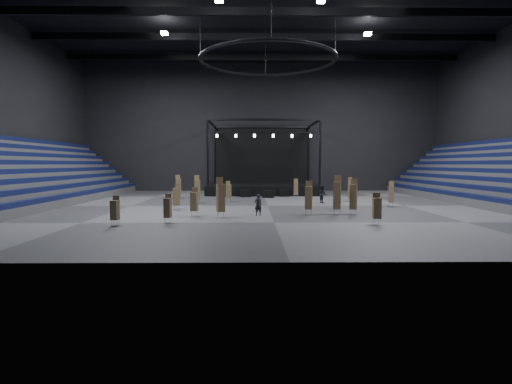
{
  "coord_description": "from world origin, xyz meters",
  "views": [
    {
      "loc": [
        -1.49,
        -36.15,
        3.79
      ],
      "look_at": [
        -1.08,
        -2.0,
        1.4
      ],
      "focal_mm": 28.0,
      "sensor_mm": 36.0,
      "label": 1
    }
  ],
  "objects_px": {
    "flight_case_right": "(284,193)",
    "crew_member": "(322,194)",
    "stage": "(263,182)",
    "chair_stack_9": "(115,210)",
    "chair_stack_11": "(194,201)",
    "chair_stack_15": "(350,189)",
    "man_center": "(258,205)",
    "flight_case_left": "(246,194)",
    "chair_stack_0": "(197,189)",
    "chair_stack_6": "(377,208)",
    "chair_stack_1": "(221,197)",
    "chair_stack_5": "(337,197)",
    "chair_stack_3": "(178,186)",
    "chair_stack_13": "(337,195)",
    "chair_stack_4": "(391,193)",
    "chair_stack_14": "(168,207)",
    "chair_stack_8": "(229,191)",
    "chair_stack_7": "(176,196)",
    "chair_stack_12": "(353,196)",
    "flight_case_mid": "(268,194)",
    "chair_stack_2": "(309,197)",
    "chair_stack_10": "(296,188)"
  },
  "relations": [
    {
      "from": "chair_stack_14",
      "to": "chair_stack_15",
      "type": "height_order",
      "value": "chair_stack_15"
    },
    {
      "from": "chair_stack_0",
      "to": "chair_stack_12",
      "type": "relative_size",
      "value": 1.01
    },
    {
      "from": "flight_case_mid",
      "to": "chair_stack_14",
      "type": "bearing_deg",
      "value": -110.87
    },
    {
      "from": "chair_stack_8",
      "to": "stage",
      "type": "bearing_deg",
      "value": 55.76
    },
    {
      "from": "flight_case_right",
      "to": "chair_stack_6",
      "type": "relative_size",
      "value": 0.63
    },
    {
      "from": "chair_stack_9",
      "to": "chair_stack_15",
      "type": "xyz_separation_m",
      "value": [
        18.47,
        15.81,
        0.27
      ]
    },
    {
      "from": "chair_stack_7",
      "to": "chair_stack_0",
      "type": "bearing_deg",
      "value": 103.08
    },
    {
      "from": "chair_stack_3",
      "to": "chair_stack_11",
      "type": "height_order",
      "value": "chair_stack_3"
    },
    {
      "from": "chair_stack_6",
      "to": "flight_case_left",
      "type": "bearing_deg",
      "value": 116.63
    },
    {
      "from": "chair_stack_14",
      "to": "chair_stack_6",
      "type": "bearing_deg",
      "value": 5.25
    },
    {
      "from": "chair_stack_12",
      "to": "chair_stack_14",
      "type": "height_order",
      "value": "chair_stack_12"
    },
    {
      "from": "chair_stack_1",
      "to": "crew_member",
      "type": "bearing_deg",
      "value": 26.82
    },
    {
      "from": "chair_stack_11",
      "to": "chair_stack_12",
      "type": "bearing_deg",
      "value": 14.78
    },
    {
      "from": "flight_case_right",
      "to": "chair_stack_9",
      "type": "xyz_separation_m",
      "value": [
        -12.25,
        -22.04,
        0.57
      ]
    },
    {
      "from": "flight_case_left",
      "to": "chair_stack_8",
      "type": "distance_m",
      "value": 6.09
    },
    {
      "from": "chair_stack_5",
      "to": "stage",
      "type": "bearing_deg",
      "value": 83.44
    },
    {
      "from": "chair_stack_4",
      "to": "chair_stack_14",
      "type": "distance_m",
      "value": 20.4
    },
    {
      "from": "chair_stack_8",
      "to": "chair_stack_5",
      "type": "bearing_deg",
      "value": -53.33
    },
    {
      "from": "chair_stack_11",
      "to": "chair_stack_15",
      "type": "relative_size",
      "value": 0.85
    },
    {
      "from": "chair_stack_4",
      "to": "chair_stack_12",
      "type": "distance_m",
      "value": 7.47
    },
    {
      "from": "chair_stack_14",
      "to": "man_center",
      "type": "relative_size",
      "value": 1.2
    },
    {
      "from": "chair_stack_1",
      "to": "chair_stack_2",
      "type": "xyz_separation_m",
      "value": [
        6.46,
        1.44,
        -0.14
      ]
    },
    {
      "from": "chair_stack_8",
      "to": "chair_stack_0",
      "type": "bearing_deg",
      "value": -172.57
    },
    {
      "from": "flight_case_right",
      "to": "crew_member",
      "type": "xyz_separation_m",
      "value": [
        3.09,
        -7.95,
        0.44
      ]
    },
    {
      "from": "chair_stack_7",
      "to": "chair_stack_9",
      "type": "relative_size",
      "value": 1.17
    },
    {
      "from": "chair_stack_9",
      "to": "chair_stack_0",
      "type": "bearing_deg",
      "value": 87.36
    },
    {
      "from": "chair_stack_4",
      "to": "chair_stack_8",
      "type": "bearing_deg",
      "value": -177.28
    },
    {
      "from": "chair_stack_0",
      "to": "chair_stack_4",
      "type": "relative_size",
      "value": 1.2
    },
    {
      "from": "stage",
      "to": "chair_stack_5",
      "type": "distance_m",
      "value": 20.06
    },
    {
      "from": "crew_member",
      "to": "chair_stack_12",
      "type": "bearing_deg",
      "value": 165.49
    },
    {
      "from": "chair_stack_3",
      "to": "chair_stack_15",
      "type": "distance_m",
      "value": 18.55
    },
    {
      "from": "chair_stack_1",
      "to": "chair_stack_2",
      "type": "bearing_deg",
      "value": -9.53
    },
    {
      "from": "chair_stack_0",
      "to": "chair_stack_6",
      "type": "relative_size",
      "value": 1.37
    },
    {
      "from": "chair_stack_11",
      "to": "chair_stack_13",
      "type": "xyz_separation_m",
      "value": [
        10.61,
        0.8,
        0.4
      ]
    },
    {
      "from": "chair_stack_11",
      "to": "crew_member",
      "type": "xyz_separation_m",
      "value": [
        11.09,
        9.68,
        -0.25
      ]
    },
    {
      "from": "flight_case_left",
      "to": "chair_stack_1",
      "type": "xyz_separation_m",
      "value": [
        -1.54,
        -17.68,
        1.05
      ]
    },
    {
      "from": "man_center",
      "to": "flight_case_left",
      "type": "bearing_deg",
      "value": -104.66
    },
    {
      "from": "stage",
      "to": "chair_stack_13",
      "type": "bearing_deg",
      "value": -77.67
    },
    {
      "from": "man_center",
      "to": "flight_case_mid",
      "type": "bearing_deg",
      "value": -113.85
    },
    {
      "from": "stage",
      "to": "chair_stack_9",
      "type": "height_order",
      "value": "stage"
    },
    {
      "from": "chair_stack_5",
      "to": "chair_stack_3",
      "type": "bearing_deg",
      "value": 121.19
    },
    {
      "from": "chair_stack_0",
      "to": "chair_stack_4",
      "type": "height_order",
      "value": "chair_stack_0"
    },
    {
      "from": "chair_stack_10",
      "to": "chair_stack_15",
      "type": "xyz_separation_m",
      "value": [
        5.09,
        -3.84,
        0.11
      ]
    },
    {
      "from": "chair_stack_5",
      "to": "chair_stack_0",
      "type": "bearing_deg",
      "value": 133.11
    },
    {
      "from": "flight_case_right",
      "to": "chair_stack_8",
      "type": "height_order",
      "value": "chair_stack_8"
    },
    {
      "from": "chair_stack_7",
      "to": "chair_stack_15",
      "type": "distance_m",
      "value": 17.78
    },
    {
      "from": "chair_stack_3",
      "to": "stage",
      "type": "bearing_deg",
      "value": 18.71
    },
    {
      "from": "chair_stack_1",
      "to": "chair_stack_12",
      "type": "height_order",
      "value": "chair_stack_1"
    },
    {
      "from": "flight_case_mid",
      "to": "chair_stack_13",
      "type": "xyz_separation_m",
      "value": [
        4.53,
        -15.03,
        1.1
      ]
    },
    {
      "from": "chair_stack_3",
      "to": "chair_stack_14",
      "type": "bearing_deg",
      "value": -103.62
    }
  ]
}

